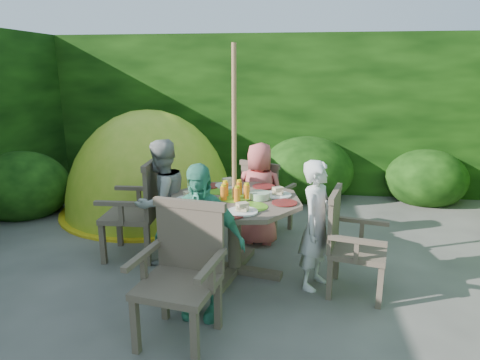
# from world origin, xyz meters

# --- Properties ---
(ground) EXTENTS (60.00, 60.00, 0.00)m
(ground) POSITION_xyz_m (0.00, 0.00, 0.00)
(ground) COLOR #4C4944
(ground) RESTS_ON ground
(hedge_enclosure) EXTENTS (9.00, 9.00, 2.50)m
(hedge_enclosure) POSITION_xyz_m (0.00, 1.33, 1.25)
(hedge_enclosure) COLOR black
(hedge_enclosure) RESTS_ON ground
(patio_table) EXTENTS (1.58, 1.58, 0.93)m
(patio_table) POSITION_xyz_m (-0.14, 0.61, 0.65)
(patio_table) COLOR #483B2F
(patio_table) RESTS_ON ground
(parasol_pole) EXTENTS (0.05, 0.05, 2.20)m
(parasol_pole) POSITION_xyz_m (-0.14, 0.61, 1.10)
(parasol_pole) COLOR #9A683D
(parasol_pole) RESTS_ON ground
(garden_chair_right) EXTENTS (0.59, 0.64, 0.91)m
(garden_chair_right) POSITION_xyz_m (0.93, 0.38, 0.48)
(garden_chair_right) COLOR #483B2F
(garden_chair_right) RESTS_ON ground
(garden_chair_left) EXTENTS (0.58, 0.64, 1.02)m
(garden_chair_left) POSITION_xyz_m (-1.21, 0.87, 0.55)
(garden_chair_left) COLOR #483B2F
(garden_chair_left) RESTS_ON ground
(garden_chair_back) EXTENTS (0.68, 0.65, 0.89)m
(garden_chair_back) POSITION_xyz_m (0.07, 1.70, 0.47)
(garden_chair_back) COLOR #483B2F
(garden_chair_back) RESTS_ON ground
(garden_chair_front) EXTENTS (0.67, 0.62, 0.98)m
(garden_chair_front) POSITION_xyz_m (-0.38, -0.45, 0.53)
(garden_chair_front) COLOR #483B2F
(garden_chair_front) RESTS_ON ground
(child_right) EXTENTS (0.45, 0.52, 1.20)m
(child_right) POSITION_xyz_m (0.64, 0.44, 0.60)
(child_right) COLOR silver
(child_right) RESTS_ON ground
(child_left) EXTENTS (0.74, 0.79, 1.30)m
(child_left) POSITION_xyz_m (-0.93, 0.78, 0.65)
(child_left) COLOR #9C9C97
(child_left) RESTS_ON ground
(child_back) EXTENTS (0.61, 0.43, 1.18)m
(child_back) POSITION_xyz_m (0.03, 1.40, 0.59)
(child_back) COLOR #D95C59
(child_back) RESTS_ON ground
(child_front) EXTENTS (0.78, 0.38, 1.29)m
(child_front) POSITION_xyz_m (-0.31, -0.17, 0.64)
(child_front) COLOR #45A281
(child_front) RESTS_ON ground
(dome_tent) EXTENTS (2.67, 2.67, 2.87)m
(dome_tent) POSITION_xyz_m (-1.63, 2.38, 0.00)
(dome_tent) COLOR #95B723
(dome_tent) RESTS_ON ground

